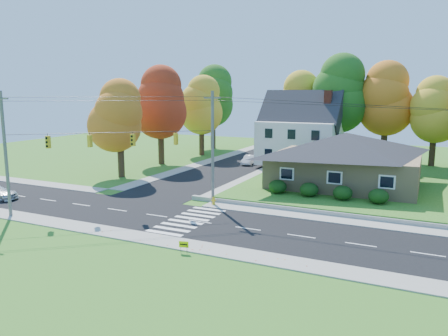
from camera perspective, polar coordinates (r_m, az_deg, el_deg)
The scene contains 21 objects.
ground at distance 33.98m, azimuth -3.16°, elevation -7.05°, with size 120.00×120.00×0.00m, color #3D7923.
road_main at distance 33.98m, azimuth -3.16°, elevation -7.03°, with size 90.00×8.00×0.02m, color black.
road_cross at distance 60.23m, azimuth 1.93°, elevation 0.46°, with size 8.00×44.00×0.02m, color black.
sidewalk_north at distance 38.27m, azimuth 0.42°, elevation -5.03°, with size 90.00×2.00×0.08m, color #9C9A90.
sidewalk_south at distance 29.90m, azimuth -7.79°, elevation -9.46°, with size 90.00×2.00×0.08m, color #9C9A90.
lawn at distance 50.53m, azimuth 21.94°, elevation -1.83°, with size 30.00×30.00×0.50m, color #3D7923.
ranch_house at distance 45.66m, azimuth 15.52°, elevation 1.19°, with size 14.60×10.60×5.40m.
colonial_house at distance 58.87m, azimuth 9.97°, elevation 4.58°, with size 10.40×8.40×9.60m.
hedge_row at distance 40.15m, azimuth 13.14°, elevation -2.97°, with size 10.70×1.70×1.27m.
traffic_infrastructure at distance 34.10m, azimuth -2.38°, elevation 1.88°, with size 38.10×10.66×10.00m.
tree_lot_0 at distance 64.98m, azimuth 9.74°, elevation 8.37°, with size 6.72×6.72×12.51m.
tree_lot_1 at distance 62.61m, azimuth 14.89°, elevation 9.33°, with size 7.84×7.84×14.60m.
tree_lot_2 at distance 62.79m, azimuth 20.47°, elevation 8.44°, with size 7.28×7.28×13.56m.
tree_lot_3 at distance 61.58m, azimuth 25.91°, elevation 6.84°, with size 6.16×6.16×11.47m.
tree_west_0 at distance 52.07m, azimuth -13.52°, elevation 6.62°, with size 6.16×6.16×11.47m.
tree_west_1 at distance 60.68m, azimuth -8.35°, elevation 8.45°, with size 7.28×7.28×13.56m.
tree_west_2 at distance 68.77m, azimuth -2.98°, elevation 8.16°, with size 6.72×6.72×12.51m.
tree_west_3 at distance 76.76m, azimuth -1.45°, elevation 9.33°, with size 7.84×7.84×14.60m.
white_car at distance 60.37m, azimuth 3.30°, elevation 1.07°, with size 1.31×3.76×1.24m, color silver.
fire_hydrant at distance 38.71m, azimuth -1.36°, elevation -4.34°, with size 0.46×0.35×0.80m.
yard_sign at distance 27.64m, azimuth -5.28°, elevation -9.94°, with size 0.60×0.18×0.76m.
Camera 1 is at (15.57, -28.54, 9.92)m, focal length 35.00 mm.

